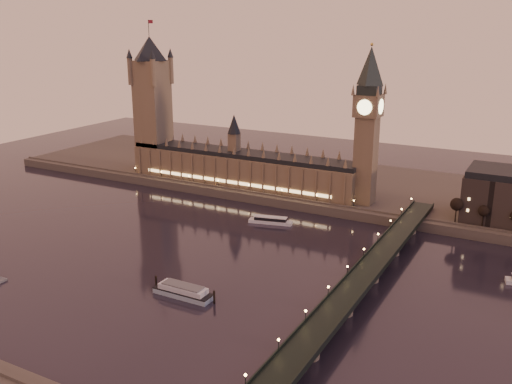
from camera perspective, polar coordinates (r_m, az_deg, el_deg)
ground at (r=310.41m, az=-6.19°, el=-6.66°), size 700.00×700.00×0.00m
far_embankment at (r=436.91m, az=9.45°, el=0.57°), size 560.00×130.00×6.00m
palace_of_westminster at (r=421.20m, az=-1.48°, el=2.82°), size 180.00×26.62×52.00m
victoria_tower at (r=457.74m, az=-10.34°, el=9.29°), size 31.68×31.68×118.00m
big_ben at (r=375.61m, az=11.13°, el=7.40°), size 17.68×17.68×104.00m
westminster_bridge at (r=270.80m, az=10.19°, el=-9.18°), size 13.20×260.00×15.30m
bare_tree_0 at (r=361.70m, az=19.39°, el=-1.39°), size 6.69×6.69×13.61m
bare_tree_1 at (r=359.93m, az=21.80°, el=-1.73°), size 6.69×6.69×13.61m
bare_tree_2 at (r=358.82m, az=24.24°, el=-2.08°), size 6.69×6.69×13.61m
cruise_boat_a at (r=360.69m, az=1.46°, el=-2.85°), size 28.22×12.25×4.41m
moored_barge at (r=270.08m, az=-7.30°, el=-9.80°), size 33.84×8.23×6.20m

